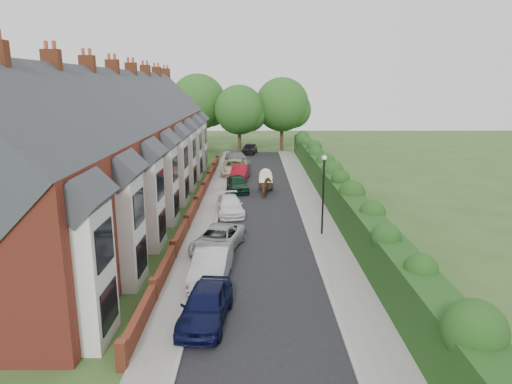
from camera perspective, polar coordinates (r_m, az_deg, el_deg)
ground at (r=25.45m, az=1.83°, el=-8.37°), size 140.00×140.00×0.00m
road at (r=35.88m, az=0.44°, el=-1.82°), size 6.00×58.00×0.02m
pavement_hedge_side at (r=36.14m, az=6.96°, el=-1.72°), size 2.20×58.00×0.12m
pavement_house_side at (r=36.03m, az=-5.70°, el=-1.74°), size 1.70×58.00×0.12m
kerb_hedge_side at (r=36.03m, az=5.30°, el=-1.72°), size 0.18×58.00×0.13m
kerb_house_side at (r=35.96m, az=-4.43°, el=-1.73°), size 0.18×58.00×0.13m
hedge at (r=36.04m, az=9.87°, el=0.66°), size 2.10×58.00×2.85m
terrace_row at (r=35.40m, az=-16.62°, el=4.79°), size 9.05×40.50×11.50m
garden_wall_row at (r=35.08m, az=-7.49°, el=-1.53°), size 0.35×40.35×1.10m
lamppost at (r=28.61m, az=8.43°, el=0.87°), size 0.32×0.32×5.16m
tree_far_left at (r=63.82m, az=-1.79°, el=10.08°), size 7.14×6.80×9.29m
tree_far_right at (r=65.90m, az=3.61°, el=10.69°), size 7.98×7.60×10.31m
tree_far_back at (r=67.19m, az=-6.88°, el=10.93°), size 8.40×8.00×10.82m
car_navy at (r=19.03m, az=-6.31°, el=-13.84°), size 2.23×4.60×1.51m
car_silver_a at (r=22.75m, az=-5.59°, el=-9.04°), size 1.96×4.84×1.56m
car_silver_b at (r=26.59m, az=-4.77°, el=-5.87°), size 3.39×5.30×1.36m
car_white at (r=33.76m, az=-3.30°, el=-1.68°), size 2.53×4.77×1.32m
car_green at (r=40.79m, az=-2.34°, el=1.06°), size 2.37×4.43×1.43m
car_red at (r=46.05m, az=-2.01°, el=2.52°), size 1.94×4.56×1.46m
car_beige at (r=48.24m, az=-2.69°, el=3.10°), size 2.76×5.83×1.61m
car_grey at (r=53.75m, az=-2.39°, el=4.17°), size 3.51×5.88×1.60m
car_black at (r=62.82m, az=-0.83°, el=5.46°), size 2.38×4.52×1.47m
horse at (r=38.84m, az=1.28°, el=0.54°), size 0.98×1.91×1.57m
horse_cart at (r=40.71m, az=1.21°, el=1.65°), size 1.24×2.75×1.98m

